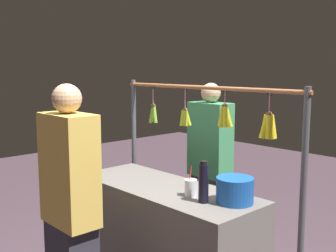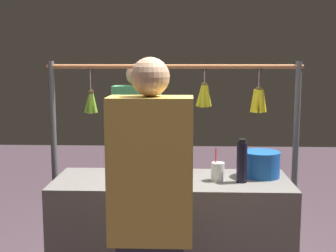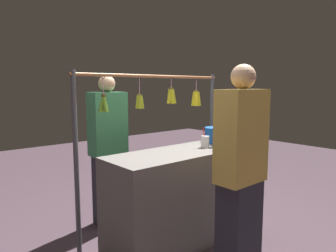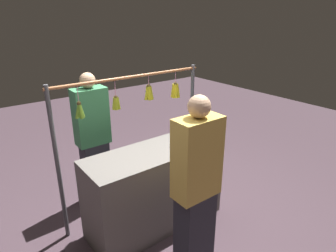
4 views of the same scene
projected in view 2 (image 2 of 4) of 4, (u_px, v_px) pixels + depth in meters
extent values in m
cube|color=#66605B|center=(172.00, 246.00, 3.02)|extent=(1.53, 0.58, 0.92)
cylinder|color=#4C4C51|center=(294.00, 176.00, 3.34)|extent=(0.04, 0.04, 1.68)
cylinder|color=#4C4C51|center=(55.00, 174.00, 3.40)|extent=(0.04, 0.04, 1.68)
cylinder|color=#9E6038|center=(174.00, 67.00, 3.26)|extent=(1.83, 0.03, 0.03)
torus|color=black|center=(259.00, 69.00, 3.24)|extent=(0.04, 0.01, 0.04)
cylinder|color=pink|center=(259.00, 80.00, 3.25)|extent=(0.01, 0.01, 0.14)
sphere|color=brown|center=(259.00, 90.00, 3.26)|extent=(0.05, 0.05, 0.05)
cylinder|color=yellow|center=(254.00, 101.00, 3.27)|extent=(0.06, 0.04, 0.17)
cylinder|color=yellow|center=(256.00, 101.00, 3.25)|extent=(0.06, 0.07, 0.17)
cylinder|color=yellow|center=(261.00, 101.00, 3.24)|extent=(0.05, 0.06, 0.17)
cylinder|color=yellow|center=(262.00, 101.00, 3.27)|extent=(0.06, 0.04, 0.17)
cylinder|color=yellow|center=(260.00, 101.00, 3.29)|extent=(0.05, 0.06, 0.17)
cylinder|color=yellow|center=(256.00, 101.00, 3.29)|extent=(0.05, 0.06, 0.17)
torus|color=black|center=(205.00, 69.00, 3.25)|extent=(0.04, 0.01, 0.04)
cylinder|color=pink|center=(204.00, 77.00, 3.26)|extent=(0.01, 0.01, 0.11)
sphere|color=brown|center=(204.00, 85.00, 3.27)|extent=(0.05, 0.05, 0.05)
cylinder|color=gold|center=(201.00, 96.00, 3.28)|extent=(0.08, 0.04, 0.16)
cylinder|color=gold|center=(203.00, 96.00, 3.26)|extent=(0.04, 0.06, 0.16)
cylinder|color=gold|center=(207.00, 96.00, 3.26)|extent=(0.06, 0.05, 0.16)
cylinder|color=gold|center=(207.00, 96.00, 3.29)|extent=(0.07, 0.06, 0.16)
cylinder|color=gold|center=(203.00, 96.00, 3.30)|extent=(0.05, 0.06, 0.16)
torus|color=black|center=(146.00, 69.00, 3.27)|extent=(0.04, 0.01, 0.04)
cylinder|color=pink|center=(146.00, 81.00, 3.28)|extent=(0.01, 0.01, 0.17)
sphere|color=brown|center=(146.00, 93.00, 3.29)|extent=(0.04, 0.04, 0.04)
cylinder|color=#A5B526|center=(143.00, 102.00, 3.30)|extent=(0.05, 0.03, 0.13)
cylinder|color=#A5B526|center=(144.00, 103.00, 3.28)|extent=(0.04, 0.05, 0.14)
cylinder|color=#A5B526|center=(148.00, 103.00, 3.29)|extent=(0.05, 0.04, 0.13)
cylinder|color=#A5B526|center=(148.00, 102.00, 3.31)|extent=(0.06, 0.05, 0.14)
cylinder|color=#A5B526|center=(145.00, 102.00, 3.32)|extent=(0.04, 0.05, 0.13)
torus|color=black|center=(90.00, 69.00, 3.28)|extent=(0.04, 0.01, 0.04)
cylinder|color=pink|center=(90.00, 81.00, 3.29)|extent=(0.01, 0.01, 0.17)
sphere|color=brown|center=(91.00, 92.00, 3.30)|extent=(0.04, 0.04, 0.04)
cylinder|color=#6FA22C|center=(89.00, 103.00, 3.32)|extent=(0.07, 0.04, 0.16)
cylinder|color=#6FA22C|center=(91.00, 103.00, 3.30)|extent=(0.04, 0.07, 0.16)
cylinder|color=#6FA22C|center=(93.00, 103.00, 3.32)|extent=(0.06, 0.03, 0.16)
cylinder|color=#6FA22C|center=(92.00, 103.00, 3.33)|extent=(0.04, 0.05, 0.16)
cylinder|color=black|center=(242.00, 163.00, 2.86)|extent=(0.07, 0.07, 0.25)
cylinder|color=black|center=(242.00, 141.00, 2.84)|extent=(0.05, 0.05, 0.02)
cylinder|color=#1951A6|center=(261.00, 164.00, 3.00)|extent=(0.24, 0.24, 0.17)
cylinder|color=silver|center=(218.00, 172.00, 2.91)|extent=(0.09, 0.09, 0.12)
cylinder|color=red|center=(216.00, 165.00, 2.90)|extent=(0.01, 0.04, 0.21)
cube|color=#2D2D38|center=(138.00, 213.00, 3.89)|extent=(0.31, 0.21, 0.79)
cube|color=#3F8C59|center=(137.00, 127.00, 3.78)|extent=(0.39, 0.21, 0.69)
sphere|color=tan|center=(137.00, 75.00, 3.72)|extent=(0.18, 0.18, 0.18)
cube|color=gold|center=(151.00, 170.00, 2.19)|extent=(0.40, 0.22, 0.71)
sphere|color=tan|center=(150.00, 77.00, 2.13)|extent=(0.18, 0.18, 0.18)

